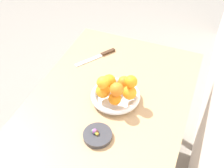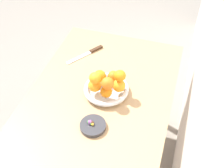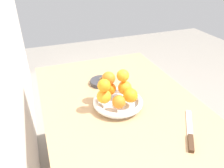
{
  "view_description": "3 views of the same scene",
  "coord_description": "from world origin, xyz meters",
  "px_view_note": "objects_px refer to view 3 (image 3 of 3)",
  "views": [
    {
      "loc": [
        0.86,
        0.36,
        1.75
      ],
      "look_at": [
        -0.01,
        0.02,
        0.86
      ],
      "focal_mm": 45.0,
      "sensor_mm": 36.0,
      "label": 1
    },
    {
      "loc": [
        0.95,
        0.36,
        1.85
      ],
      "look_at": [
        -0.01,
        0.07,
        0.83
      ],
      "focal_mm": 45.0,
      "sensor_mm": 36.0,
      "label": 2
    },
    {
      "loc": [
        -0.82,
        0.36,
        1.37
      ],
      "look_at": [
        -0.03,
        0.06,
        0.87
      ],
      "focal_mm": 35.0,
      "sensor_mm": 36.0,
      "label": 3
    }
  ],
  "objects_px": {
    "orange_5": "(109,78)",
    "candy_ball_2": "(102,79)",
    "fruit_bowl": "(118,103)",
    "candy_ball_6": "(101,79)",
    "orange_7": "(123,76)",
    "candy_dish": "(101,82)",
    "orange_3": "(125,88)",
    "orange_4": "(110,89)",
    "orange_6": "(104,85)",
    "candy_ball_5": "(105,78)",
    "orange_1": "(119,102)",
    "orange_0": "(104,96)",
    "candy_ball_1": "(102,79)",
    "knife": "(190,133)",
    "candy_ball_4": "(103,78)",
    "dining_table": "(121,116)",
    "candy_ball_3": "(104,78)",
    "candy_ball_0": "(101,79)",
    "orange_2": "(130,95)"
  },
  "relations": [
    {
      "from": "candy_ball_4",
      "to": "knife",
      "type": "distance_m",
      "value": 0.56
    },
    {
      "from": "orange_0",
      "to": "candy_ball_2",
      "type": "relative_size",
      "value": 3.66
    },
    {
      "from": "candy_ball_3",
      "to": "candy_ball_4",
      "type": "bearing_deg",
      "value": 2.54
    },
    {
      "from": "candy_ball_0",
      "to": "candy_ball_3",
      "type": "distance_m",
      "value": 0.02
    },
    {
      "from": "orange_6",
      "to": "candy_ball_1",
      "type": "xyz_separation_m",
      "value": [
        0.25,
        -0.07,
        -0.11
      ]
    },
    {
      "from": "dining_table",
      "to": "candy_ball_3",
      "type": "bearing_deg",
      "value": 5.95
    },
    {
      "from": "fruit_bowl",
      "to": "candy_ball_1",
      "type": "xyz_separation_m",
      "value": [
        0.24,
        0.0,
        0.01
      ]
    },
    {
      "from": "candy_ball_3",
      "to": "candy_ball_5",
      "type": "relative_size",
      "value": 1.21
    },
    {
      "from": "orange_6",
      "to": "candy_ball_4",
      "type": "relative_size",
      "value": 4.18
    },
    {
      "from": "candy_ball_2",
      "to": "orange_3",
      "type": "bearing_deg",
      "value": -164.81
    },
    {
      "from": "orange_1",
      "to": "orange_6",
      "type": "xyz_separation_m",
      "value": [
        0.05,
        0.05,
        0.07
      ]
    },
    {
      "from": "orange_4",
      "to": "candy_ball_3",
      "type": "relative_size",
      "value": 2.77
    },
    {
      "from": "orange_4",
      "to": "candy_ball_0",
      "type": "xyz_separation_m",
      "value": [
        0.18,
        -0.01,
        -0.04
      ]
    },
    {
      "from": "orange_1",
      "to": "candy_ball_5",
      "type": "bearing_deg",
      "value": -6.17
    },
    {
      "from": "candy_ball_3",
      "to": "orange_3",
      "type": "bearing_deg",
      "value": -167.65
    },
    {
      "from": "candy_ball_3",
      "to": "candy_ball_2",
      "type": "bearing_deg",
      "value": 85.81
    },
    {
      "from": "orange_7",
      "to": "orange_2",
      "type": "bearing_deg",
      "value": -176.16
    },
    {
      "from": "orange_6",
      "to": "candy_ball_5",
      "type": "distance_m",
      "value": 0.28
    },
    {
      "from": "orange_5",
      "to": "candy_ball_2",
      "type": "relative_size",
      "value": 3.49
    },
    {
      "from": "fruit_bowl",
      "to": "candy_ball_6",
      "type": "height_order",
      "value": "fruit_bowl"
    },
    {
      "from": "fruit_bowl",
      "to": "candy_ball_1",
      "type": "height_order",
      "value": "fruit_bowl"
    },
    {
      "from": "orange_0",
      "to": "candy_ball_1",
      "type": "relative_size",
      "value": 4.26
    },
    {
      "from": "orange_1",
      "to": "candy_ball_6",
      "type": "bearing_deg",
      "value": -2.5
    },
    {
      "from": "orange_1",
      "to": "orange_3",
      "type": "distance_m",
      "value": 0.12
    },
    {
      "from": "orange_3",
      "to": "orange_5",
      "type": "relative_size",
      "value": 1.07
    },
    {
      "from": "orange_5",
      "to": "orange_3",
      "type": "bearing_deg",
      "value": -105.34
    },
    {
      "from": "orange_0",
      "to": "knife",
      "type": "bearing_deg",
      "value": -135.3
    },
    {
      "from": "fruit_bowl",
      "to": "orange_5",
      "type": "bearing_deg",
      "value": 24.88
    },
    {
      "from": "orange_3",
      "to": "orange_7",
      "type": "bearing_deg",
      "value": 37.62
    },
    {
      "from": "fruit_bowl",
      "to": "orange_4",
      "type": "bearing_deg",
      "value": 17.5
    },
    {
      "from": "candy_ball_1",
      "to": "knife",
      "type": "bearing_deg",
      "value": -158.08
    },
    {
      "from": "orange_5",
      "to": "orange_4",
      "type": "bearing_deg",
      "value": -78.75
    },
    {
      "from": "orange_0",
      "to": "orange_4",
      "type": "distance_m",
      "value": 0.08
    },
    {
      "from": "candy_dish",
      "to": "candy_ball_4",
      "type": "xyz_separation_m",
      "value": [
        0.0,
        -0.01,
        0.02
      ]
    },
    {
      "from": "orange_0",
      "to": "candy_ball_3",
      "type": "relative_size",
      "value": 3.13
    },
    {
      "from": "orange_2",
      "to": "candy_ball_3",
      "type": "relative_size",
      "value": 3.18
    },
    {
      "from": "orange_0",
      "to": "orange_4",
      "type": "xyz_separation_m",
      "value": [
        0.06,
        -0.05,
        -0.0
      ]
    },
    {
      "from": "orange_6",
      "to": "candy_ball_5",
      "type": "relative_size",
      "value": 3.34
    },
    {
      "from": "orange_1",
      "to": "orange_4",
      "type": "bearing_deg",
      "value": -0.79
    },
    {
      "from": "orange_6",
      "to": "candy_ball_6",
      "type": "height_order",
      "value": "orange_6"
    },
    {
      "from": "orange_4",
      "to": "candy_ball_2",
      "type": "xyz_separation_m",
      "value": [
        0.18,
        -0.01,
        -0.04
      ]
    },
    {
      "from": "candy_ball_2",
      "to": "orange_2",
      "type": "bearing_deg",
      "value": -169.16
    },
    {
      "from": "orange_7",
      "to": "candy_dish",
      "type": "bearing_deg",
      "value": 14.77
    },
    {
      "from": "orange_7",
      "to": "candy_ball_3",
      "type": "distance_m",
      "value": 0.22
    },
    {
      "from": "candy_ball_5",
      "to": "orange_6",
      "type": "bearing_deg",
      "value": 161.22
    },
    {
      "from": "candy_ball_2",
      "to": "candy_ball_4",
      "type": "bearing_deg",
      "value": -68.51
    },
    {
      "from": "orange_6",
      "to": "candy_ball_6",
      "type": "xyz_separation_m",
      "value": [
        0.25,
        -0.06,
        -0.11
      ]
    },
    {
      "from": "dining_table",
      "to": "candy_ball_0",
      "type": "relative_size",
      "value": 72.38
    },
    {
      "from": "dining_table",
      "to": "orange_5",
      "type": "relative_size",
      "value": 17.16
    },
    {
      "from": "candy_ball_3",
      "to": "candy_ball_4",
      "type": "xyz_separation_m",
      "value": [
        0.0,
        0.0,
        -0.0
      ]
    }
  ]
}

